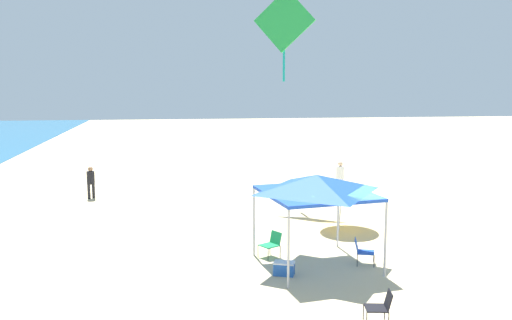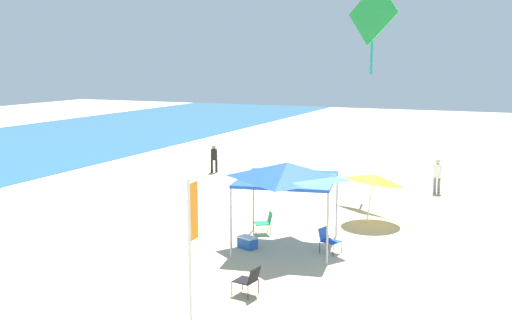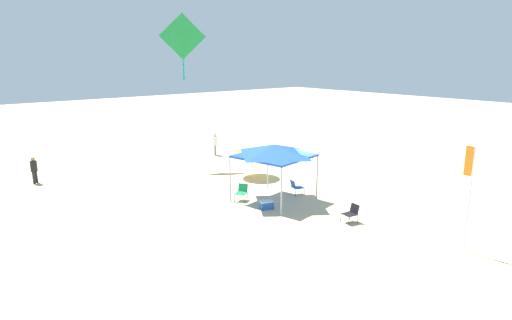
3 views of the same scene
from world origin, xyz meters
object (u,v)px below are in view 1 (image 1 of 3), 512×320
Objects in this scene: canopy_tent at (317,185)px; person_kite_handler at (91,180)px; folding_chair_right_of_tent at (381,305)px; folding_chair_left_of_tent at (362,250)px; person_near_umbrella at (340,175)px; beach_umbrella at (343,184)px; cooler_box at (284,268)px; folding_chair_near_cooler at (272,243)px; kite_diamond_green at (284,24)px.

canopy_tent reaches higher than person_kite_handler.
canopy_tent is at bearing -163.54° from folding_chair_right_of_tent.
folding_chair_left_of_tent is 10.92m from person_near_umbrella.
beach_umbrella is 2.81× the size of folding_chair_right_of_tent.
folding_chair_left_of_tent is 2.71m from cooler_box.
beach_umbrella reaches higher than person_kite_handler.
folding_chair_near_cooler is 12.42m from person_kite_handler.
canopy_tent is 4.97m from folding_chair_right_of_tent.
person_near_umbrella is (6.41, -1.62, -0.78)m from beach_umbrella.
beach_umbrella reaches higher than folding_chair_right_of_tent.
folding_chair_right_of_tent is 0.49× the size of person_near_umbrella.
beach_umbrella reaches higher than person_near_umbrella.
folding_chair_near_cooler is at bearing 49.84° from canopy_tent.
person_kite_handler is (9.99, 7.38, 0.45)m from folding_chair_near_cooler.
folding_chair_left_of_tent and folding_chair_near_cooler have the same top height.
folding_chair_right_of_tent is at bearing -50.65° from kite_diamond_green.
person_kite_handler is at bearing -140.55° from folding_chair_right_of_tent.
canopy_tent is 2.74m from cooler_box.
canopy_tent reaches higher than person_near_umbrella.
folding_chair_right_of_tent and folding_chair_left_of_tent have the same top height.
beach_umbrella is 1.39× the size of person_near_umbrella.
canopy_tent is at bearing 154.55° from beach_umbrella.
canopy_tent reaches higher than beach_umbrella.
cooler_box is (-1.80, -0.11, -0.27)m from folding_chair_near_cooler.
person_kite_handler is at bearing -150.52° from kite_diamond_green.
kite_diamond_green is at bearing -36.66° from person_near_umbrella.
beach_umbrella is 4.50m from folding_chair_left_of_tent.
beach_umbrella is at bearing -35.49° from kite_diamond_green.
folding_chair_left_of_tent is at bearing -93.11° from canopy_tent.
canopy_tent is 11.34m from person_near_umbrella.
canopy_tent is at bearing 103.80° from folding_chair_left_of_tent.
folding_chair_left_of_tent is at bearing 21.85° from person_near_umbrella.
beach_umbrella is 1.47× the size of person_kite_handler.
folding_chair_near_cooler is (1.13, 2.72, 0.00)m from folding_chair_left_of_tent.
person_near_umbrella reaches higher than cooler_box.
canopy_tent is at bearing 14.33° from person_near_umbrella.
folding_chair_right_of_tent is (-8.66, 1.39, -1.28)m from beach_umbrella.
kite_diamond_green is at bearing 22.52° from folding_chair_left_of_tent.
person_near_umbrella is at bearing 59.23° from kite_diamond_green.
person_kite_handler is 12.25m from person_near_umbrella.
folding_chair_right_of_tent is 4.10m from cooler_box.
cooler_box is at bearing 147.70° from beach_umbrella.
cooler_box is at bearing -28.69° from folding_chair_near_cooler.
folding_chair_right_of_tent is 15.96m from kite_diamond_green.
canopy_tent is 4.64× the size of folding_chair_near_cooler.
canopy_tent reaches higher than folding_chair_near_cooler.
person_near_umbrella reaches higher than folding_chair_right_of_tent.
folding_chair_right_of_tent and folding_chair_near_cooler have the same top height.
folding_chair_right_of_tent is at bearing 170.88° from beach_umbrella.
person_kite_handler is at bearing 37.99° from canopy_tent.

